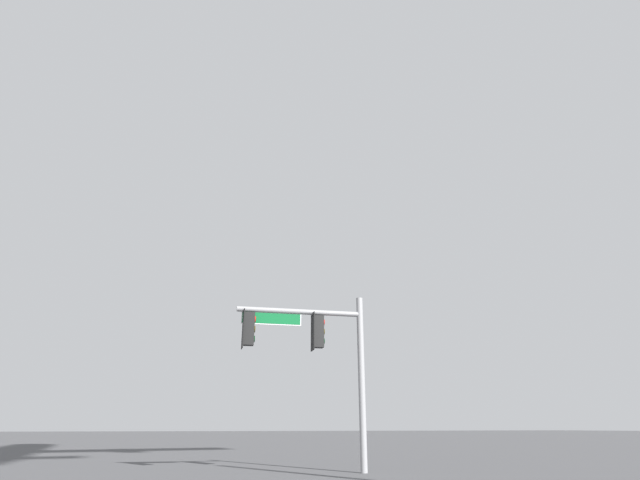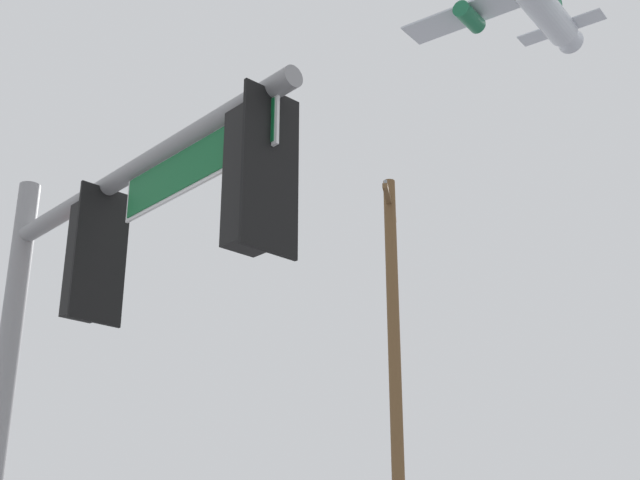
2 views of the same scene
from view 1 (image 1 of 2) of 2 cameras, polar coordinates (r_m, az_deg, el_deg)
The scene contains 1 object.
signal_pole_near at distance 17.47m, azimuth -0.60°, elevation -11.90°, with size 4.45×0.90×5.76m.
Camera 1 is at (2.21, 9.09, 1.38)m, focal length 28.00 mm.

